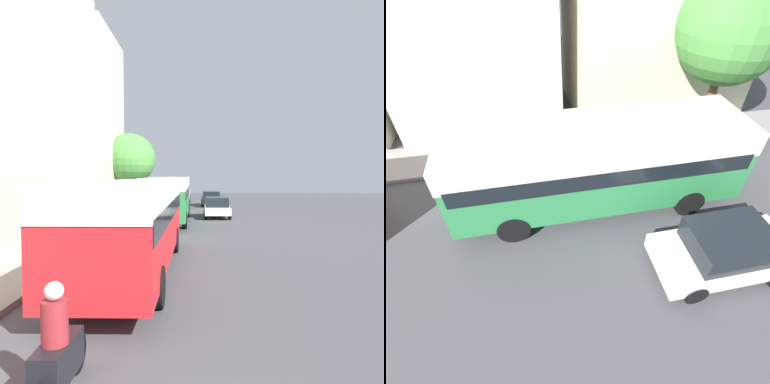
# 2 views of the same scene
# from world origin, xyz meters

# --- Properties ---
(bus_following) EXTENTS (2.67, 9.25, 2.94)m
(bus_following) POSITION_xyz_m (-1.62, 21.98, 1.91)
(bus_following) COLOR #2D8447
(bus_following) RESTS_ON ground_plane
(car_crossing) EXTENTS (1.89, 3.86, 1.48)m
(car_crossing) POSITION_xyz_m (1.72, 24.77, 0.77)
(car_crossing) COLOR silver
(car_crossing) RESTS_ON ground_plane
(pedestrian_near_curb) EXTENTS (0.43, 0.43, 1.67)m
(pedestrian_near_curb) POSITION_xyz_m (-4.94, 18.06, 0.99)
(pedestrian_near_curb) COLOR #232838
(pedestrian_near_curb) RESTS_ON sidewalk
(street_tree) EXTENTS (4.17, 4.17, 6.33)m
(street_tree) POSITION_xyz_m (-5.21, 27.95, 4.38)
(street_tree) COLOR brown
(street_tree) RESTS_ON sidewalk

